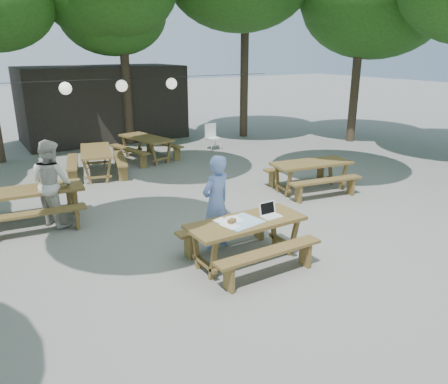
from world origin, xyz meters
name	(u,v)px	position (x,y,z in m)	size (l,w,h in m)	color
ground	(240,229)	(0.00, 0.00, 0.00)	(80.00, 80.00, 0.00)	slate
pavilion	(102,103)	(0.50, 10.50, 1.40)	(6.00, 3.00, 2.80)	black
main_picnic_table	(246,241)	(-0.71, -1.22, 0.39)	(2.00, 1.58, 0.75)	#513D1C
picnic_table_nw	(33,206)	(-3.45, 2.47, 0.39)	(2.07, 1.77, 0.75)	#513D1C
picnic_table_ne	(311,176)	(2.88, 1.12, 0.39)	(2.13, 1.86, 0.75)	#513D1C
picnic_table_far_w	(97,162)	(-1.31, 5.34, 0.39)	(2.00, 2.23, 0.75)	#513D1C
picnic_table_far_e	(146,148)	(0.57, 6.31, 0.39)	(1.95, 2.20, 0.75)	#513D1C
woman	(216,203)	(-0.83, -0.46, 0.86)	(0.63, 0.41, 1.72)	#7892DC
second_person	(52,183)	(-3.08, 2.23, 0.88)	(0.86, 0.67, 1.76)	beige
plastic_chair	(213,142)	(3.18, 6.52, 0.26)	(0.45, 0.45, 0.90)	white
laptop	(269,213)	(-0.26, -1.26, 0.81)	(0.34, 0.27, 0.24)	white
tabletop_clutter	(238,222)	(-0.86, -1.21, 0.76)	(0.74, 0.65, 0.08)	#3996C4
paper_lanterns	(122,86)	(-0.19, 6.00, 2.40)	(9.00, 0.34, 0.38)	black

